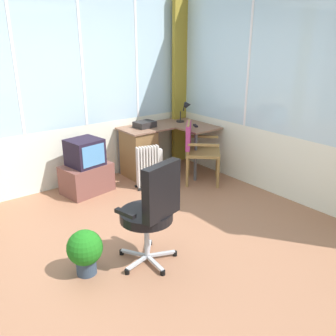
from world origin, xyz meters
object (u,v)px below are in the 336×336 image
Objects in this scene: office_chair at (153,207)px; tv_on_stand at (86,169)px; desk_lamp at (186,109)px; paper_tray at (145,124)px; tv_remote at (195,126)px; wooden_armchair at (195,145)px; potted_plant at (85,250)px; space_heater at (150,167)px; desk at (143,150)px.

office_chair is 1.98m from tv_on_stand.
paper_tray is (-0.74, 0.10, -0.17)m from desk_lamp.
paper_tray is (-0.65, 0.43, 0.03)m from tv_remote.
tv_on_stand is at bearing -179.77° from desk_lamp.
paper_tray is at bearing 117.65° from wooden_armchair.
paper_tray reaches higher than potted_plant.
potted_plant is (-2.63, -1.70, -0.72)m from desk_lamp.
paper_tray reaches higher than space_heater.
desk is 8.73× the size of tv_remote.
tv_on_stand is (-1.06, -0.11, -0.46)m from paper_tray.
wooden_armchair reaches higher than potted_plant.
desk is 0.39m from paper_tray.
potted_plant is (-0.58, 0.25, -0.35)m from office_chair.
potted_plant is (-1.82, -1.76, -0.16)m from desk.
office_chair reaches higher than potted_plant.
space_heater is at bearing -118.36° from paper_tray.
tv_remote is 1.02m from space_heater.
office_chair is 1.69× the size of space_heater.
potted_plant is at bearing -136.00° from desk.
tv_remote is at bearing 39.48° from office_chair.
wooden_armchair is at bearing -119.65° from desk_lamp.
desk reaches higher than space_heater.
wooden_armchair is at bearing -19.18° from space_heater.
office_chair is at bearing -124.03° from space_heater.
office_chair is at bearing -136.51° from desk_lamp.
potted_plant is (-2.27, -1.07, -0.33)m from wooden_armchair.
desk_lamp reaches higher than potted_plant.
tv_remote reaches higher than tv_on_stand.
office_chair is 0.72m from potted_plant.
paper_tray reaches higher than tv_on_stand.
desk_lamp is 0.44× the size of tv_on_stand.
tv_on_stand is 1.24× the size of space_heater.
paper_tray is 0.75m from space_heater.
desk is 4.37× the size of paper_tray.
office_chair reaches higher than wooden_armchair.
wooden_armchair reaches higher than desk.
office_chair is (-1.96, -1.62, -0.16)m from tv_remote.
desk is at bearing 58.20° from office_chair.
office_chair is (-1.70, -1.32, 0.02)m from wooden_armchair.
tv_remote reaches higher than space_heater.
desk is at bearing 4.06° from tv_on_stand.
desk is 0.84m from wooden_armchair.
tv_remote is at bearing -28.74° from desk.
office_chair is at bearing -97.61° from tv_on_stand.
desk_lamp is 0.76m from paper_tray.
potted_plant is (-0.84, -1.69, -0.09)m from tv_on_stand.
tv_on_stand is at bearing -174.15° from paper_tray.
paper_tray is at bearing 43.56° from potted_plant.
desk is at bearing -150.99° from paper_tray.
desk_lamp is 2.85m from office_chair.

